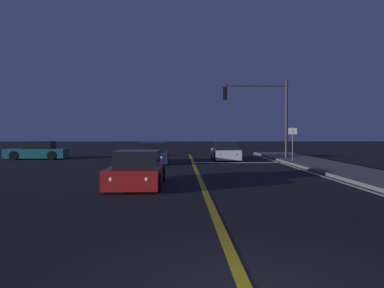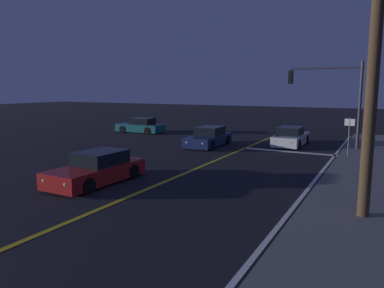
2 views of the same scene
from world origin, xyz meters
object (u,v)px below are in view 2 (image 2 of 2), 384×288
object	(u,v)px
street_sign_corner	(349,131)
car_lead_oncoming_teal	(141,126)
car_mid_block_red	(97,169)
car_far_approaching_navy	(209,138)
traffic_signal_near_right	(332,91)
car_parked_curb_white	(291,137)
utility_pole_right	(376,34)

from	to	relation	value
street_sign_corner	car_lead_oncoming_teal	bearing A→B (deg)	166.21
car_mid_block_red	car_lead_oncoming_teal	bearing A→B (deg)	-59.21
car_far_approaching_navy	traffic_signal_near_right	distance (m)	8.76
car_lead_oncoming_teal	car_parked_curb_white	size ratio (longest dim) A/B	0.99
car_lead_oncoming_teal	car_parked_curb_white	world-z (taller)	same
car_lead_oncoming_teal	street_sign_corner	distance (m)	18.53
car_parked_curb_white	street_sign_corner	size ratio (longest dim) A/B	1.92
traffic_signal_near_right	street_sign_corner	world-z (taller)	traffic_signal_near_right
car_parked_curb_white	utility_pole_right	world-z (taller)	utility_pole_right
car_far_approaching_navy	traffic_signal_near_right	size ratio (longest dim) A/B	0.81
utility_pole_right	car_parked_curb_white	bearing A→B (deg)	111.25
traffic_signal_near_right	car_lead_oncoming_teal	bearing A→B (deg)	-5.55
street_sign_corner	car_mid_block_red	bearing A→B (deg)	-128.80
utility_pole_right	car_far_approaching_navy	bearing A→B (deg)	133.51
car_mid_block_red	traffic_signal_near_right	size ratio (longest dim) A/B	0.80
traffic_signal_near_right	car_parked_curb_white	bearing A→B (deg)	-8.13
car_lead_oncoming_teal	car_mid_block_red	size ratio (longest dim) A/B	0.97
car_parked_curb_white	traffic_signal_near_right	xyz separation A→B (m)	(2.65, -0.38, 3.28)
car_far_approaching_navy	traffic_signal_near_right	world-z (taller)	traffic_signal_near_right
car_far_approaching_navy	car_lead_oncoming_teal	bearing A→B (deg)	-27.46
car_lead_oncoming_teal	traffic_signal_near_right	world-z (taller)	traffic_signal_near_right
car_lead_oncoming_teal	utility_pole_right	size ratio (longest dim) A/B	0.41
car_lead_oncoming_teal	traffic_signal_near_right	xyz separation A→B (m)	(16.59, -1.61, 3.28)
car_parked_curb_white	street_sign_corner	xyz separation A→B (m)	(4.03, -3.18, 0.99)
car_mid_block_red	traffic_signal_near_right	world-z (taller)	traffic_signal_near_right
car_far_approaching_navy	car_parked_curb_white	world-z (taller)	same
car_lead_oncoming_teal	car_far_approaching_navy	world-z (taller)	same
car_parked_curb_white	utility_pole_right	xyz separation A→B (m)	(5.43, -13.98, 4.97)
utility_pole_right	traffic_signal_near_right	bearing A→B (deg)	101.59
traffic_signal_near_right	utility_pole_right	size ratio (longest dim) A/B	0.53
car_lead_oncoming_teal	car_parked_curb_white	bearing A→B (deg)	-96.35
traffic_signal_near_right	utility_pole_right	distance (m)	13.98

